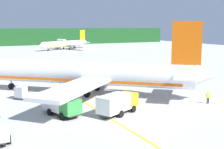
{
  "coord_description": "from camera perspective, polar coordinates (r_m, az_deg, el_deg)",
  "views": [
    {
      "loc": [
        -16.95,
        -30.21,
        11.27
      ],
      "look_at": [
        3.27,
        10.86,
        3.96
      ],
      "focal_mm": 49.38,
      "sensor_mm": 36.0,
      "label": 1
    }
  ],
  "objects": [
    {
      "name": "service_truck_baggage",
      "position": [
        39.55,
        -9.44,
        -5.44
      ],
      "size": [
        3.89,
        6.25,
        2.5
      ],
      "color": "#338C3F",
      "rests_on": "ground"
    },
    {
      "name": "cargo_container_near",
      "position": [
        49.64,
        -16.52,
        -3.26
      ],
      "size": [
        2.33,
        2.33,
        2.09
      ],
      "color": "#333338",
      "rests_on": "ground"
    },
    {
      "name": "airliner_distant",
      "position": [
        190.74,
        -10.93,
        6.17
      ],
      "size": [
        21.63,
        25.81,
        7.61
      ],
      "color": "white",
      "rests_on": "ground"
    },
    {
      "name": "airliner_foreground",
      "position": [
        51.08,
        -4.71,
        0.17
      ],
      "size": [
        33.69,
        30.5,
        11.9
      ],
      "color": "silver",
      "rests_on": "ground"
    },
    {
      "name": "crew_loader_left",
      "position": [
        46.98,
        17.36,
        -3.94
      ],
      "size": [
        0.57,
        0.41,
        1.74
      ],
      "color": "#191E33",
      "rests_on": "ground"
    },
    {
      "name": "service_truck_catering",
      "position": [
        39.39,
        1.06,
        -5.27
      ],
      "size": [
        6.65,
        4.88,
        2.68
      ],
      "color": "yellow",
      "rests_on": "ground"
    },
    {
      "name": "crew_marshaller",
      "position": [
        47.6,
        -11.08,
        -3.56
      ],
      "size": [
        0.37,
        0.6,
        1.69
      ],
      "color": "#191E33",
      "rests_on": "ground"
    },
    {
      "name": "ground",
      "position": [
        80.83,
        -13.84,
        0.72
      ],
      "size": [
        240.0,
        320.0,
        0.2
      ],
      "primitive_type": "cube",
      "color": "#B7B5AD"
    },
    {
      "name": "apron_guide_line",
      "position": [
        46.61,
        -5.51,
        -4.96
      ],
      "size": [
        0.3,
        60.0,
        0.01
      ],
      "primitive_type": "cube",
      "color": "yellow",
      "rests_on": "ground"
    },
    {
      "name": "airliner_far_taxiway",
      "position": [
        148.33,
        -8.62,
        5.6
      ],
      "size": [
        29.16,
        24.64,
        8.99
      ],
      "color": "white",
      "rests_on": "ground"
    }
  ]
}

